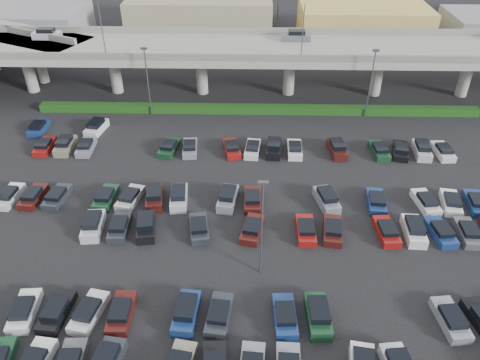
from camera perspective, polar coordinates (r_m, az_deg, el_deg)
name	(u,v)px	position (r m, az deg, el deg)	size (l,w,h in m)	color
ground	(259,217)	(50.65, 2.36, -4.56)	(280.00, 280.00, 0.00)	black
overpass	(257,52)	(75.49, 2.09, 15.37)	(150.00, 13.00, 15.80)	gray
hedge	(258,109)	(71.49, 2.18, 8.61)	(66.00, 1.60, 1.10)	#183D11
parked_cars	(259,238)	(47.21, 2.35, -7.07)	(63.16, 41.67, 1.67)	white
light_poles	(221,158)	(48.69, -2.35, 2.70)	(66.90, 48.38, 10.30)	#4B4A4F
distant_buildings	(315,18)	(105.72, 9.18, 18.87)	(138.00, 24.00, 9.00)	slate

